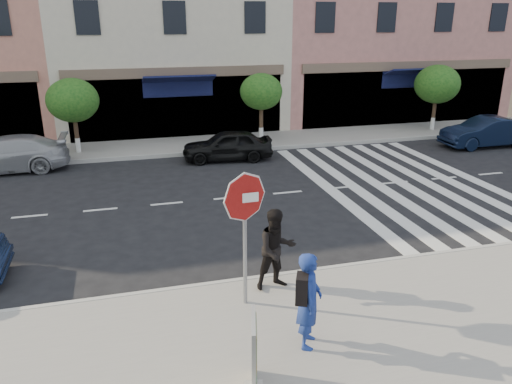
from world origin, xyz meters
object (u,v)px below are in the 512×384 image
Objects in this scene: photographer at (309,300)px; car_far_left at (5,154)px; stop_sign at (245,211)px; car_far_mid at (227,145)px; poster_board at (254,355)px; car_far_right at (486,132)px; walker at (277,249)px.

photographer is 0.38× the size of car_far_left.
car_far_mid is at bearing 78.55° from stop_sign.
poster_board reaches higher than car_far_right.
car_far_left is 20.09m from car_far_right.
stop_sign is at bearing 28.93° from car_far_left.
poster_board is 0.27× the size of car_far_left.
stop_sign is 13.29m from car_far_left.
walker is 0.38× the size of car_far_left.
car_far_left is (-6.41, 11.55, -1.46)m from stop_sign.
car_far_left is at bearing 116.01° from walker.
photographer is at bearing 28.46° from car_far_left.
car_far_left reaches higher than car_far_mid.
walker is at bearing 32.79° from car_far_left.
photographer is 12.54m from car_far_mid.
car_far_right is (14.08, 12.43, -0.09)m from poster_board.
stop_sign is 0.60× the size of car_far_left.
car_far_mid is (1.98, 10.91, -1.50)m from stop_sign.
walker is 3.09m from poster_board.
poster_board is 15.15m from car_far_left.
car_far_mid is at bearing 85.55° from car_far_left.
car_far_mid is at bearing 76.52° from walker.
car_far_right is at bearing 91.29° from car_far_mid.
poster_board is 18.78m from car_far_right.
stop_sign reaches higher than car_far_right.
walker is 13.24m from car_far_left.
car_far_left is at bearing -88.80° from car_far_mid.
photographer is 0.43× the size of car_far_right.
poster_board reaches higher than car_far_mid.
photographer is 14.93m from car_far_left.
car_far_left is (-7.14, 13.11, -0.36)m from photographer.
car_far_left is (-5.95, 13.93, -0.09)m from poster_board.
poster_board is at bearing -4.89° from car_far_mid.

